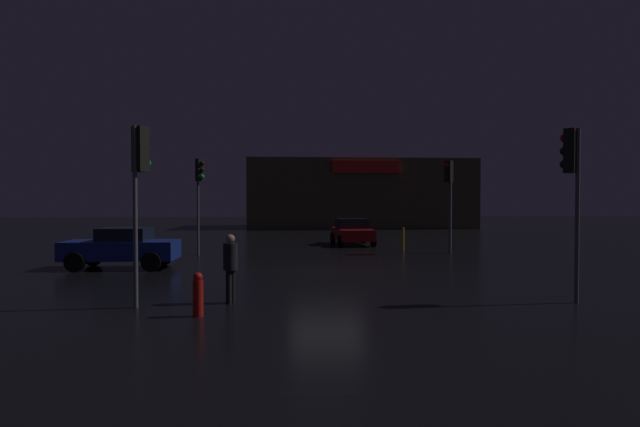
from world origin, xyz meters
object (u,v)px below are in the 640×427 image
object	(u,v)px
car_near	(122,247)
traffic_signal_opposite	(572,169)
traffic_signal_cross_right	(140,168)
fire_hydrant	(198,295)
pedestrian	(230,263)
traffic_signal_main	(449,187)
store_building	(357,194)
car_far	(352,232)
traffic_signal_cross_left	(200,182)

from	to	relation	value
car_near	traffic_signal_opposite	bearing A→B (deg)	-30.03
traffic_signal_cross_right	car_near	world-z (taller)	traffic_signal_cross_right
car_near	fire_hydrant	bearing A→B (deg)	-64.51
traffic_signal_opposite	fire_hydrant	xyz separation A→B (m)	(-8.62, -0.95, -2.72)
pedestrian	fire_hydrant	bearing A→B (deg)	-111.18
traffic_signal_cross_right	traffic_signal_main	bearing A→B (deg)	46.77
traffic_signal_main	car_near	world-z (taller)	traffic_signal_main
store_building	car_near	bearing A→B (deg)	-113.60
traffic_signal_main	traffic_signal_cross_right	world-z (taller)	traffic_signal_main
car_near	car_far	distance (m)	13.45
traffic_signal_main	car_far	size ratio (longest dim) A/B	1.08
store_building	car_far	world-z (taller)	store_building
traffic_signal_main	traffic_signal_cross_right	xyz separation A→B (m)	(-10.85, -11.54, 0.14)
traffic_signal_main	traffic_signal_opposite	world-z (taller)	traffic_signal_main
car_near	fire_hydrant	size ratio (longest dim) A/B	4.25
store_building	traffic_signal_main	size ratio (longest dim) A/B	4.60
car_far	fire_hydrant	bearing A→B (deg)	-107.64
store_building	traffic_signal_opposite	distance (m)	36.10
traffic_signal_opposite	car_far	xyz separation A→B (m)	(-3.00, 16.74, -2.47)
fire_hydrant	car_far	bearing A→B (deg)	72.36
traffic_signal_cross_right	car_near	xyz separation A→B (m)	(-2.45, 7.06, -2.42)
traffic_signal_cross_right	fire_hydrant	bearing A→B (deg)	-37.87
pedestrian	fire_hydrant	world-z (taller)	pedestrian
pedestrian	fire_hydrant	xyz separation A→B (m)	(-0.55, -1.41, -0.49)
store_building	pedestrian	size ratio (longest dim) A/B	11.93
fire_hydrant	traffic_signal_cross_left	bearing A→B (deg)	98.16
pedestrian	fire_hydrant	distance (m)	1.59
traffic_signal_opposite	traffic_signal_cross_right	bearing A→B (deg)	178.96
store_building	fire_hydrant	bearing A→B (deg)	-103.22
store_building	traffic_signal_main	world-z (taller)	store_building
car_far	pedestrian	world-z (taller)	pedestrian
pedestrian	store_building	bearing A→B (deg)	77.11
store_building	traffic_signal_opposite	xyz separation A→B (m)	(-0.08, -36.10, 0.21)
traffic_signal_opposite	car_near	distance (m)	14.67
traffic_signal_main	traffic_signal_opposite	bearing A→B (deg)	-93.78
traffic_signal_cross_left	fire_hydrant	world-z (taller)	traffic_signal_cross_left
store_building	pedestrian	distance (m)	36.61
traffic_signal_main	traffic_signal_opposite	xyz separation A→B (m)	(-0.78, -11.72, 0.15)
car_near	fire_hydrant	world-z (taller)	car_near
pedestrian	car_near	bearing A→B (deg)	123.28
car_far	fire_hydrant	xyz separation A→B (m)	(-5.62, -17.69, -0.25)
car_near	car_far	bearing A→B (deg)	44.91
car_far	fire_hydrant	world-z (taller)	car_far
car_far	traffic_signal_cross_left	bearing A→B (deg)	-144.89
car_near	pedestrian	world-z (taller)	pedestrian
traffic_signal_main	car_far	world-z (taller)	traffic_signal_main
car_far	pedestrian	xyz separation A→B (m)	(-5.08, -16.28, 0.23)
car_far	pedestrian	size ratio (longest dim) A/B	2.39
store_building	traffic_signal_cross_right	distance (m)	37.33
car_near	traffic_signal_cross_right	bearing A→B (deg)	-70.84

